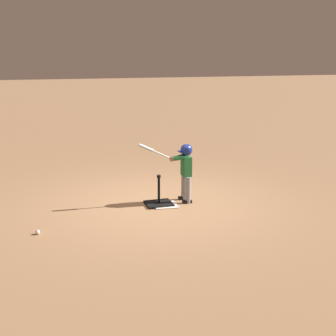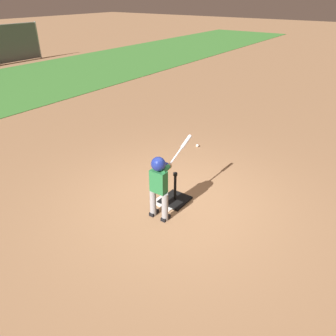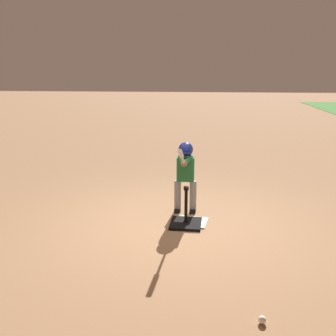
# 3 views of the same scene
# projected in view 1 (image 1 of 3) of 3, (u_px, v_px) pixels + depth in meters

# --- Properties ---
(ground_plane) EXTENTS (90.00, 90.00, 0.00)m
(ground_plane) POSITION_uv_depth(u_px,v_px,m) (158.00, 204.00, 9.15)
(ground_plane) COLOR #99704C
(home_plate) EXTENTS (0.48, 0.48, 0.02)m
(home_plate) POSITION_uv_depth(u_px,v_px,m) (165.00, 205.00, 9.04)
(home_plate) COLOR white
(home_plate) RESTS_ON ground_plane
(batting_tee) EXTENTS (0.51, 0.46, 0.60)m
(batting_tee) POSITION_uv_depth(u_px,v_px,m) (159.00, 202.00, 9.08)
(batting_tee) COLOR black
(batting_tee) RESTS_ON ground_plane
(batter_child) EXTENTS (1.08, 0.36, 1.23)m
(batter_child) POSITION_uv_depth(u_px,v_px,m) (184.00, 165.00, 9.12)
(batter_child) COLOR gray
(batter_child) RESTS_ON ground_plane
(baseball) EXTENTS (0.07, 0.07, 0.07)m
(baseball) POSITION_uv_depth(u_px,v_px,m) (38.00, 232.00, 7.61)
(baseball) COLOR white
(baseball) RESTS_ON ground_plane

